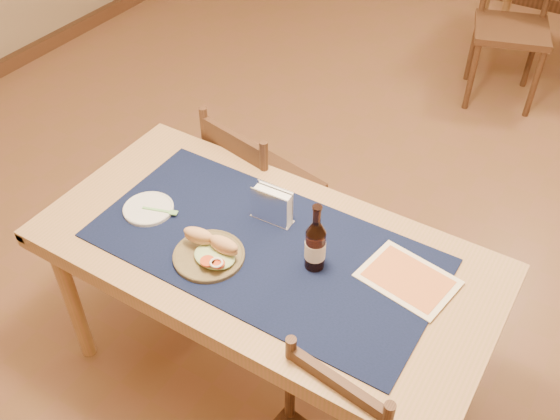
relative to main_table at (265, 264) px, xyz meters
The scene contains 11 objects.
main_table is the anchor object (origin of this frame).
placemat 0.09m from the main_table, ahead, with size 1.20×0.60×0.01m, color #0F1438.
baseboard 1.01m from the main_table, 90.00° to the left, with size 6.00×7.00×0.10m.
chair_main_far 0.70m from the main_table, 125.20° to the left, with size 0.48×0.48×0.88m.
chair_back_near 2.72m from the main_table, 87.25° to the left, with size 0.57×0.57×0.98m.
sandwich_plate 0.22m from the main_table, 132.72° to the right, with size 0.24×0.24×0.09m.
side_plate 0.48m from the main_table, behind, with size 0.18×0.18×0.02m.
fork 0.42m from the main_table, behind, with size 0.13×0.06×0.00m.
beer_bottle 0.26m from the main_table, ahead, with size 0.07×0.07×0.26m.
napkin_holder 0.21m from the main_table, 111.73° to the left, with size 0.16×0.06×0.14m.
menu_card 0.50m from the main_table, 14.17° to the left, with size 0.33×0.26×0.01m.
Camera 1 is at (0.84, -2.05, 2.28)m, focal length 40.00 mm.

